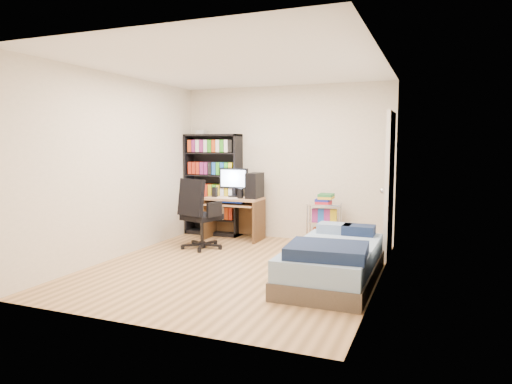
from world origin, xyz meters
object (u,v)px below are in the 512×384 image
at_px(media_shelf, 213,183).
at_px(bed, 333,261).
at_px(computer_desk, 240,201).
at_px(office_chair, 200,226).

relative_size(media_shelf, bed, 0.96).
bearing_deg(bed, computer_desk, 137.43).
height_order(office_chair, bed, office_chair).
bearing_deg(computer_desk, bed, -42.57).
height_order(media_shelf, office_chair, media_shelf).
bearing_deg(office_chair, computer_desk, 87.70).
relative_size(media_shelf, office_chair, 1.70).
bearing_deg(media_shelf, office_chair, -73.69).
relative_size(media_shelf, computer_desk, 1.55).
height_order(computer_desk, office_chair, computer_desk).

